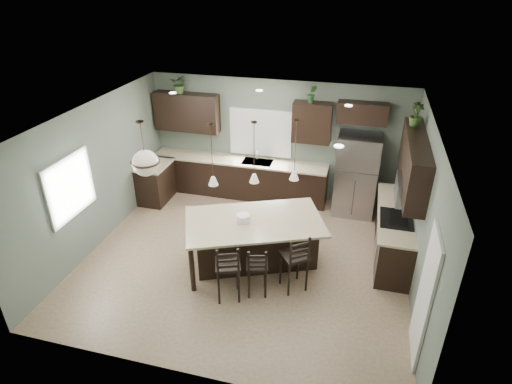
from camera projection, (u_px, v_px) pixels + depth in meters
The scene contains 33 objects.
ground at pixel (246, 258), 8.26m from camera, with size 6.00×6.00×0.00m, color #9E8466.
pantry_door at pixel (424, 297), 5.79m from camera, with size 0.04×0.82×2.04m, color white.
window_back at pixel (261, 133), 9.96m from camera, with size 1.35×0.02×1.00m, color white.
window_left at pixel (69, 187), 7.52m from camera, with size 0.02×1.10×1.00m, color white.
left_return_cabs at pixel (156, 183), 10.11m from camera, with size 0.60×0.90×0.90m, color black.
left_return_countertop at pixel (154, 165), 9.88m from camera, with size 0.66×0.96×0.04m, color #C1B992.
back_lower_cabs at pixel (239, 178), 10.33m from camera, with size 4.20×0.60×0.90m, color black.
back_countertop at pixel (239, 161), 10.09m from camera, with size 4.20×0.66×0.04m, color #C1B992.
sink_inset at pixel (257, 162), 9.99m from camera, with size 0.70×0.45×0.01m, color gray.
faucet at pixel (257, 157), 9.89m from camera, with size 0.02×0.02×0.28m, color silver.
back_upper_left at pixel (187, 112), 10.03m from camera, with size 1.55×0.34×0.90m, color black.
back_upper_right at pixel (312, 123), 9.37m from camera, with size 0.85×0.34×0.90m, color black.
fridge_header at pixel (362, 113), 8.99m from camera, with size 1.05×0.34×0.45m, color black.
right_lower_cabs at pixel (393, 234), 8.19m from camera, with size 0.60×2.35×0.90m, color black.
right_countertop at pixel (396, 212), 7.98m from camera, with size 0.66×2.35×0.04m, color #C1B992.
cooktop at pixel (397, 219), 7.73m from camera, with size 0.58×0.75×0.02m, color black.
wall_oven_front at pixel (377, 239), 8.03m from camera, with size 0.01×0.72×0.60m, color gray.
right_upper_cabs at pixel (414, 163), 7.46m from camera, with size 0.34×2.35×0.90m, color black.
microwave at pixel (408, 190), 7.42m from camera, with size 0.40×0.75×0.40m, color gray.
refrigerator at pixel (356, 175), 9.38m from camera, with size 0.90×0.74×1.85m, color #929199.
kitchen_island at pixel (254, 242), 7.93m from camera, with size 2.45×1.39×0.92m, color black.
serving_dish at pixel (243, 218), 7.65m from camera, with size 0.24×0.24×0.14m, color white.
bar_stool_left at pixel (228, 270), 7.04m from camera, with size 0.41×0.41×1.11m, color black.
bar_stool_center at pixel (257, 270), 7.17m from camera, with size 0.36×0.36×0.97m, color black.
bar_stool_right at pixel (294, 261), 7.25m from camera, with size 0.42×0.42×1.12m, color black.
pendant_left at pixel (212, 155), 7.00m from camera, with size 0.17×0.17×1.10m, color silver, non-canonical shape.
pendant_center at pixel (254, 153), 7.09m from camera, with size 0.17×0.17×1.10m, color white, non-canonical shape.
pendant_right at pixel (295, 150), 7.18m from camera, with size 0.17×0.17×1.10m, color silver, non-canonical shape.
chandelier at pixel (143, 149), 7.08m from camera, with size 0.49×0.49×0.98m, color beige, non-canonical shape.
plant_back_left at pixel (180, 84), 9.72m from camera, with size 0.39×0.34×0.44m, color #395826.
plant_back_right at pixel (312, 94), 9.05m from camera, with size 0.21×0.17×0.38m, color #2B5525.
plant_right_wall at pixel (416, 115), 7.71m from camera, with size 0.24×0.24×0.43m, color #395826.
room_shell at pixel (245, 179), 7.46m from camera, with size 6.00×6.00×6.00m.
Camera 1 is at (1.89, -6.43, 5.00)m, focal length 30.00 mm.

